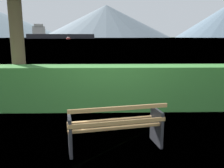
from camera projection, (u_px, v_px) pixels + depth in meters
name	position (u px, v px, depth m)	size (l,w,h in m)	color
ground_plane	(115.00, 147.00, 4.30)	(1400.00, 1400.00, 0.00)	#4C6B33
water_surface	(106.00, 38.00, 304.86)	(620.00, 620.00, 0.00)	#7A99A8
park_bench	(116.00, 126.00, 4.16)	(1.76, 0.89, 0.87)	tan
hedge_row	(112.00, 87.00, 6.55)	(11.46, 0.85, 1.20)	#387A33
cargo_ship_large	(56.00, 35.00, 240.52)	(68.27, 25.14, 14.24)	#232328
fishing_boat_near	(68.00, 38.00, 196.52)	(4.52, 8.15, 1.76)	#B2332D
distant_hills	(72.00, 21.00, 566.87)	(923.24, 395.58, 83.55)	slate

